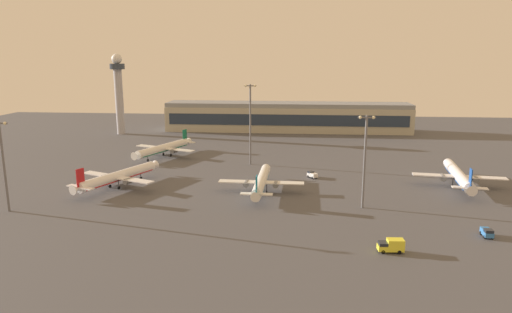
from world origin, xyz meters
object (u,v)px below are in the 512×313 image
object	(u,v)px
airplane_far_stand	(164,148)
apron_light_central	(250,120)
control_tower	(119,89)
baggage_tractor	(312,175)
airplane_taxiway_distant	(261,182)
apron_light_west	(365,156)
airplane_mid_apron	(459,176)
catering_truck	(391,245)
apron_light_east	(3,161)
airplane_terminal_side	(118,177)
maintenance_van	(487,232)

from	to	relation	value
airplane_far_stand	apron_light_central	world-z (taller)	apron_light_central
control_tower	baggage_tractor	bearing A→B (deg)	-39.68
airplane_taxiway_distant	apron_light_west	distance (m)	34.97
apron_light_west	airplane_taxiway_distant	bearing A→B (deg)	156.44
control_tower	apron_light_central	distance (m)	104.92
airplane_mid_apron	apron_light_west	bearing A→B (deg)	-136.88
airplane_far_stand	catering_truck	distance (m)	121.92
apron_light_central	apron_light_east	xyz separation A→B (m)	(-61.58, -63.25, -3.31)
airplane_far_stand	apron_light_east	world-z (taller)	apron_light_east
airplane_terminal_side	apron_light_west	world-z (taller)	apron_light_west
airplane_taxiway_distant	catering_truck	xyz separation A→B (m)	(32.44, -43.72, -1.83)
airplane_terminal_side	baggage_tractor	size ratio (longest dim) A/B	7.83
maintenance_van	catering_truck	world-z (taller)	catering_truck
airplane_terminal_side	apron_light_central	world-z (taller)	apron_light_central
airplane_terminal_side	apron_light_west	distance (m)	80.06
airplane_terminal_side	airplane_mid_apron	world-z (taller)	airplane_mid_apron
airplane_far_stand	catering_truck	world-z (taller)	airplane_far_stand
control_tower	apron_light_central	xyz separation A→B (m)	(79.94, -67.55, -7.35)
baggage_tractor	apron_light_west	xyz separation A→B (m)	(13.41, -32.22, 14.01)
baggage_tractor	maintenance_van	bearing A→B (deg)	-84.78
airplane_terminal_side	catering_truck	distance (m)	91.85
airplane_taxiway_distant	maintenance_van	xyz separation A→B (m)	(57.08, -32.64, -2.23)
airplane_terminal_side	apron_light_west	xyz separation A→B (m)	(77.95, -14.14, 11.56)
baggage_tractor	apron_light_central	bearing A→B (deg)	109.36
control_tower	apron_light_central	bearing A→B (deg)	-40.20
control_tower	apron_light_west	bearing A→B (deg)	-45.26
airplane_far_stand	baggage_tractor	distance (m)	69.96
airplane_taxiway_distant	catering_truck	distance (m)	54.47
control_tower	apron_light_west	size ratio (longest dim) A/B	1.65
airplane_mid_apron	apron_light_central	distance (m)	78.15
airplane_far_stand	baggage_tractor	xyz separation A→B (m)	(62.98, -30.36, -2.49)
maintenance_van	apron_light_east	distance (m)	127.03
airplane_far_stand	apron_light_central	size ratio (longest dim) A/B	1.13
airplane_mid_apron	apron_light_east	xyz separation A→B (m)	(-134.00, -37.53, 10.89)
baggage_tractor	control_tower	bearing A→B (deg)	107.61
apron_light_central	airplane_mid_apron	bearing A→B (deg)	-19.55
airplane_taxiway_distant	apron_light_central	size ratio (longest dim) A/B	1.10
baggage_tractor	airplane_far_stand	bearing A→B (deg)	121.55
airplane_far_stand	airplane_taxiway_distant	bearing A→B (deg)	154.86
catering_truck	apron_light_east	bearing A→B (deg)	76.55
airplane_far_stand	maintenance_van	bearing A→B (deg)	163.31
apron_light_east	maintenance_van	bearing A→B (deg)	-3.33
catering_truck	apron_light_east	world-z (taller)	apron_light_east
airplane_far_stand	apron_light_central	distance (m)	42.85
control_tower	airplane_mid_apron	distance (m)	179.94
control_tower	catering_truck	size ratio (longest dim) A/B	7.63
airplane_terminal_side	apron_light_central	size ratio (longest dim) A/B	1.11
airplane_far_stand	apron_light_central	bearing A→B (deg)	-174.72
maintenance_van	catering_truck	distance (m)	27.01
airplane_mid_apron	airplane_far_stand	xyz separation A→B (m)	(-111.17, 37.19, -0.02)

